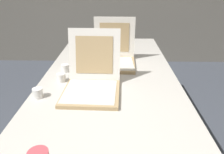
% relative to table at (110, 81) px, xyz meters
% --- Properties ---
extents(table, '(0.98, 2.17, 0.75)m').
position_rel_table_xyz_m(table, '(0.00, 0.00, 0.00)').
color(table, beige).
rests_on(table, ground).
extents(pizza_box_front, '(0.36, 0.44, 0.36)m').
position_rel_table_xyz_m(pizza_box_front, '(-0.11, -0.25, 0.10)').
color(pizza_box_front, tan).
rests_on(pizza_box_front, table).
extents(pizza_box_middle, '(0.36, 0.36, 0.37)m').
position_rel_table_xyz_m(pizza_box_middle, '(0.03, 0.23, 0.10)').
color(pizza_box_middle, tan).
rests_on(pizza_box_middle, table).
extents(cup_white_near_center, '(0.06, 0.06, 0.06)m').
position_rel_table_xyz_m(cup_white_near_center, '(-0.34, -0.11, 0.07)').
color(cup_white_near_center, white).
rests_on(cup_white_near_center, table).
extents(cup_white_near_left, '(0.06, 0.06, 0.06)m').
position_rel_table_xyz_m(cup_white_near_left, '(-0.43, -0.34, 0.07)').
color(cup_white_near_left, white).
rests_on(cup_white_near_left, table).
extents(cup_white_far, '(0.06, 0.06, 0.06)m').
position_rel_table_xyz_m(cup_white_far, '(-0.25, 0.34, 0.07)').
color(cup_white_far, white).
rests_on(cup_white_far, table).
extents(cup_white_mid, '(0.06, 0.06, 0.06)m').
position_rel_table_xyz_m(cup_white_mid, '(-0.35, 0.06, 0.07)').
color(cup_white_mid, white).
rests_on(cup_white_mid, table).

